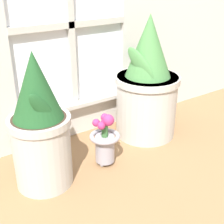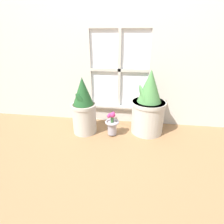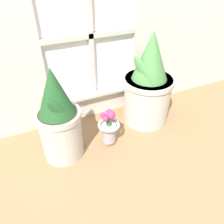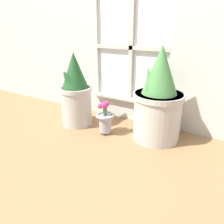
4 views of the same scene
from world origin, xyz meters
name	(u,v)px [view 1 (image 1 of 4)]	position (x,y,z in m)	size (l,w,h in m)	color
ground_plane	(128,176)	(0.00, 0.00, 0.00)	(10.00, 10.00, 0.00)	olive
potted_plant_left	(40,127)	(-0.36, 0.20, 0.30)	(0.29, 0.29, 0.66)	#B7B2A8
potted_plant_right	(147,86)	(0.36, 0.30, 0.32)	(0.39, 0.39, 0.74)	#B7B2A8
flower_vase	(105,141)	(-0.03, 0.16, 0.14)	(0.16, 0.16, 0.30)	#99939E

